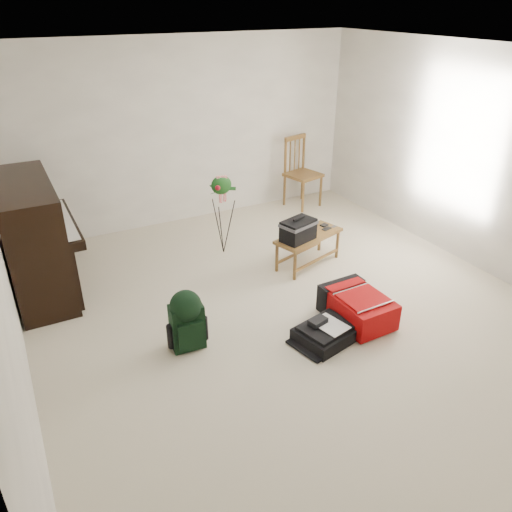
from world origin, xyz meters
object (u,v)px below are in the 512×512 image
dining_chair (302,173)px  red_suitcase (354,304)px  green_backpack (187,317)px  black_duffel (326,332)px  bench (299,231)px  flower_stand (222,215)px  piano (35,241)px

dining_chair → red_suitcase: 3.15m
dining_chair → green_backpack: (-2.85, -2.55, -0.19)m
green_backpack → red_suitcase: bearing=-7.3°
dining_chair → red_suitcase: (-1.20, -2.89, -0.36)m
black_duffel → green_backpack: 1.32m
bench → red_suitcase: bearing=-110.4°
green_backpack → dining_chair: bearing=46.2°
bench → green_backpack: bearing=-170.6°
dining_chair → flower_stand: 1.99m
dining_chair → flower_stand: (-1.76, -0.93, -0.01)m
piano → flower_stand: piano is taller
piano → red_suitcase: size_ratio=2.09×
black_duffel → flower_stand: (-0.10, 2.12, 0.43)m
piano → red_suitcase: 3.42m
piano → black_duffel: piano is taller
red_suitcase → black_duffel: 0.49m
piano → bench: piano is taller
dining_chair → green_backpack: 3.83m
piano → red_suitcase: (2.69, -2.06, -0.44)m
black_duffel → red_suitcase: bearing=7.6°
piano → flower_stand: size_ratio=1.43×
piano → bench: 2.91m
bench → black_duffel: 1.51m
red_suitcase → dining_chair: bearing=66.2°
piano → black_duffel: size_ratio=2.40×
red_suitcase → bench: bearing=84.9°
red_suitcase → green_backpack: size_ratio=1.21×
piano → dining_chair: size_ratio=1.41×
dining_chair → black_duffel: 3.50m
bench → flower_stand: flower_stand is taller
piano → flower_stand: bearing=-2.9°
dining_chair → piano: bearing=178.4°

